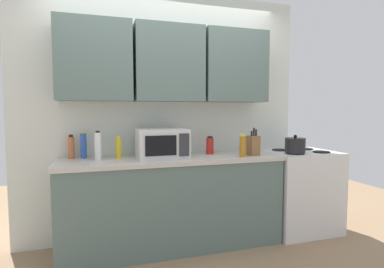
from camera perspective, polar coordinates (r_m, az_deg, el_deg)
name	(u,v)px	position (r m, az deg, el deg)	size (l,w,h in m)	color
wall_back_with_cabinets	(167,90)	(3.28, -4.69, 8.04)	(3.04, 0.38, 2.60)	silver
counter_run	(172,202)	(3.18, -3.60, -12.26)	(2.17, 0.63, 0.90)	slate
stove_range	(299,191)	(3.78, 19.01, -9.77)	(0.76, 0.64, 0.91)	silver
kettle	(295,145)	(3.48, 18.35, -1.97)	(0.21, 0.21, 0.19)	black
microwave	(162,143)	(3.04, -5.51, -1.73)	(0.48, 0.37, 0.28)	silver
knife_block	(253,145)	(3.26, 11.15, -2.01)	(0.10, 0.12, 0.28)	brown
bottle_amber_vinegar	(243,146)	(3.12, 9.27, -2.17)	(0.06, 0.06, 0.23)	#AD701E
bottle_blue_cleaner	(83,145)	(3.18, -19.25, -1.99)	(0.06, 0.06, 0.26)	#2D56B7
bottle_yellow_mustard	(118,148)	(3.07, -13.31, -2.52)	(0.06, 0.06, 0.22)	gold
bottle_white_jar	(98,146)	(3.00, -16.85, -2.14)	(0.06, 0.06, 0.27)	white
bottle_red_sauce	(210,145)	(3.29, 3.30, -2.11)	(0.08, 0.08, 0.19)	red
bottle_spice_jar	(71,147)	(3.20, -21.24, -2.27)	(0.06, 0.06, 0.23)	#BC6638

